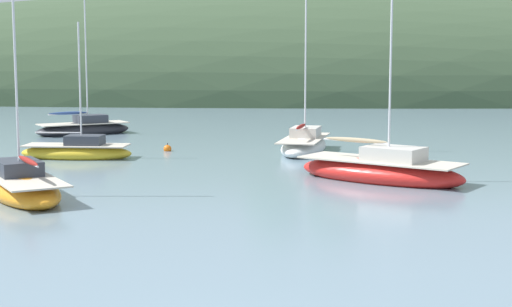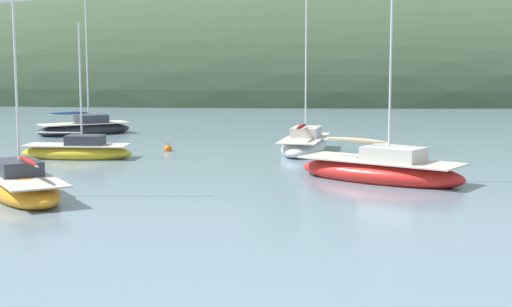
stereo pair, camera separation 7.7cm
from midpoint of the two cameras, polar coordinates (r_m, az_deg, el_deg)
name	(u,v)px [view 2 (the right image)]	position (r m, az deg, el deg)	size (l,w,h in m)	color
far_shoreline_hill	(283,97)	(94.71, 1.97, 4.11)	(150.00, 36.00, 29.86)	#384C33
sailboat_black_sloop	(78,151)	(41.20, -12.78, 0.16)	(5.81, 2.14, 7.12)	gold
sailboat_grey_yawl	(85,128)	(53.28, -12.29, 1.79)	(6.43, 5.28, 9.17)	#232328
sailboat_cream_ketch	(381,170)	(33.41, 9.16, -1.22)	(7.64, 6.17, 10.26)	red
sailboat_orange_cutter	(304,145)	(42.74, 3.59, 0.65)	(3.35, 6.84, 9.69)	white
sailboat_blue_center	(22,187)	(30.51, -16.57, -2.31)	(5.49, 6.84, 8.68)	orange
mooring_buoy_inner	(168,149)	(43.41, -6.36, 0.34)	(0.44, 0.44, 0.54)	orange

